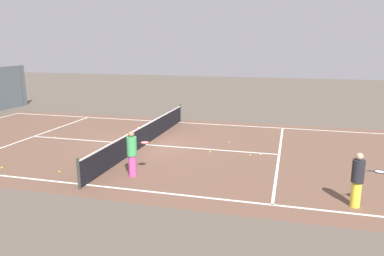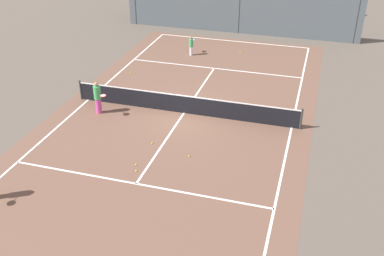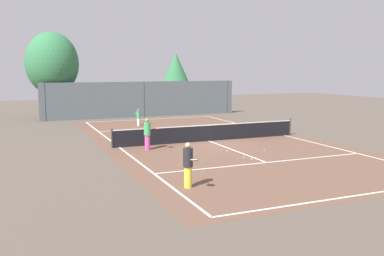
% 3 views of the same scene
% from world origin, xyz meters
% --- Properties ---
extents(ground_plane, '(80.00, 80.00, 0.00)m').
position_xyz_m(ground_plane, '(0.00, 0.00, 0.00)').
color(ground_plane, brown).
extents(court_surface, '(13.00, 25.00, 0.01)m').
position_xyz_m(court_surface, '(0.00, 0.00, 0.00)').
color(court_surface, brown).
rests_on(court_surface, ground_plane).
extents(tennis_net, '(11.90, 0.10, 1.10)m').
position_xyz_m(tennis_net, '(0.00, 0.00, 0.51)').
color(tennis_net, '#333833').
rests_on(tennis_net, ground_plane).
extents(perimeter_fence, '(18.00, 0.12, 3.20)m').
position_xyz_m(perimeter_fence, '(0.00, 14.00, 1.60)').
color(perimeter_fence, '#515B60').
rests_on(perimeter_fence, ground_plane).
extents(player_0, '(0.35, 0.85, 1.30)m').
position_xyz_m(player_0, '(-2.10, 8.32, 0.68)').
color(player_0, silver).
rests_on(player_0, ground_plane).
extents(player_1, '(0.90, 0.73, 1.72)m').
position_xyz_m(player_1, '(-4.22, -1.22, 0.89)').
color(player_1, '#D14799').
rests_on(player_1, ground_plane).
extents(ball_crate, '(0.41, 0.32, 0.43)m').
position_xyz_m(ball_crate, '(1.84, 1.11, 0.18)').
color(ball_crate, red).
rests_on(ball_crate, ground_plane).
extents(tennis_ball_0, '(0.07, 0.07, 0.07)m').
position_xyz_m(tennis_ball_0, '(-0.34, -5.61, 0.03)').
color(tennis_ball_0, '#CCE533').
rests_on(tennis_ball_0, ground_plane).
extents(tennis_ball_1, '(0.07, 0.07, 0.07)m').
position_xyz_m(tennis_ball_1, '(-4.64, 1.66, 0.03)').
color(tennis_ball_1, '#CCE533').
rests_on(tennis_ball_1, ground_plane).
extents(tennis_ball_2, '(0.07, 0.07, 0.07)m').
position_xyz_m(tennis_ball_2, '(1.45, -3.91, 0.03)').
color(tennis_ball_2, '#CCE533').
rests_on(tennis_ball_2, ground_plane).
extents(tennis_ball_3, '(0.07, 0.07, 0.07)m').
position_xyz_m(tennis_ball_3, '(-4.80, 4.16, 0.03)').
color(tennis_ball_3, '#CCE533').
rests_on(tennis_ball_3, ground_plane).
extents(tennis_ball_4, '(0.07, 0.07, 0.07)m').
position_xyz_m(tennis_ball_4, '(1.01, 9.85, 0.03)').
color(tennis_ball_4, '#CCE533').
rests_on(tennis_ball_4, ground_plane).
extents(tennis_ball_5, '(0.07, 0.07, 0.07)m').
position_xyz_m(tennis_ball_5, '(-0.52, -5.17, 0.03)').
color(tennis_ball_5, '#CCE533').
rests_on(tennis_ball_5, ground_plane).
extents(tennis_ball_6, '(0.07, 0.07, 0.07)m').
position_xyz_m(tennis_ball_6, '(-0.49, -3.35, 0.03)').
color(tennis_ball_6, '#CCE533').
rests_on(tennis_ball_6, ground_plane).
extents(tennis_ball_7, '(0.07, 0.07, 0.07)m').
position_xyz_m(tennis_ball_7, '(-0.00, 5.08, 0.03)').
color(tennis_ball_7, '#CCE533').
rests_on(tennis_ball_7, ground_plane).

